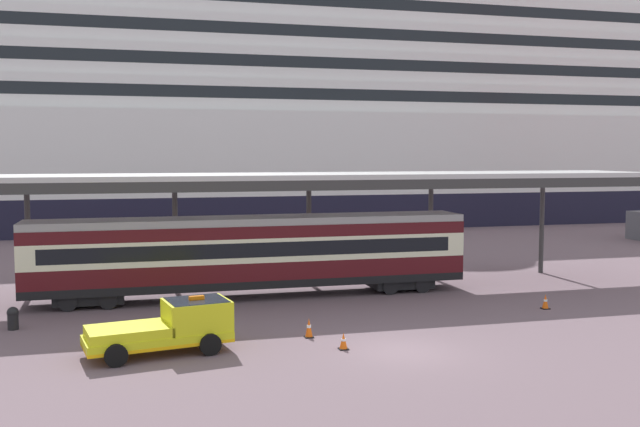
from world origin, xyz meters
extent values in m
plane|color=#68545C|center=(0.00, 0.00, 0.00)|extent=(400.00, 400.00, 0.00)
cube|color=black|center=(8.07, 55.13, 1.69)|extent=(148.86, 30.12, 3.38)
cube|color=silver|center=(8.07, 55.13, 7.31)|extent=(148.86, 30.12, 7.88)
cube|color=silver|center=(8.07, 55.13, 12.75)|extent=(136.95, 27.71, 3.00)
cube|color=black|center=(8.07, 41.33, 12.90)|extent=(131.00, 0.12, 1.08)
cube|color=silver|center=(8.07, 55.13, 15.76)|extent=(131.47, 26.60, 3.00)
cube|color=black|center=(8.07, 41.88, 15.91)|extent=(125.76, 0.12, 1.08)
cube|color=silver|center=(8.07, 55.13, 18.76)|extent=(125.99, 25.49, 3.00)
cube|color=black|center=(8.07, 42.44, 18.91)|extent=(120.52, 0.12, 1.08)
cube|color=silver|center=(8.07, 55.13, 21.76)|extent=(120.52, 24.38, 3.00)
cube|color=black|center=(8.07, 42.99, 21.91)|extent=(115.28, 0.12, 1.08)
cube|color=#B6B6B6|center=(-3.80, 11.79, 6.14)|extent=(43.98, 5.65, 0.25)
cube|color=#313131|center=(-3.80, 9.07, 5.76)|extent=(43.98, 0.20, 0.50)
cylinder|color=#313131|center=(-14.80, 14.21, 3.01)|extent=(0.28, 0.28, 6.01)
cylinder|color=#313131|center=(-7.47, 14.21, 3.01)|extent=(0.28, 0.28, 6.01)
cylinder|color=#313131|center=(-0.14, 14.21, 3.01)|extent=(0.28, 0.28, 6.01)
cylinder|color=#313131|center=(7.19, 14.21, 3.01)|extent=(0.28, 0.28, 6.01)
cylinder|color=#313131|center=(14.52, 14.21, 3.01)|extent=(0.28, 0.28, 6.01)
cube|color=black|center=(-3.80, 11.29, 0.85)|extent=(22.00, 2.80, 0.40)
cube|color=#470F14|center=(-3.80, 11.29, 1.50)|extent=(22.00, 2.80, 0.90)
cube|color=beige|center=(-3.80, 11.29, 2.55)|extent=(22.00, 2.80, 1.20)
cube|color=black|center=(-3.80, 9.92, 2.60)|extent=(20.24, 0.08, 0.72)
cube|color=#470F14|center=(-3.80, 11.29, 3.45)|extent=(22.00, 2.80, 0.60)
cube|color=#989898|center=(-3.80, 11.29, 3.93)|extent=(22.00, 2.69, 0.36)
cube|color=black|center=(-11.73, 11.29, 0.45)|extent=(3.20, 2.35, 0.50)
cylinder|color=black|center=(-12.63, 10.12, 0.42)|extent=(0.84, 0.12, 0.84)
cylinder|color=black|center=(-10.83, 10.12, 0.42)|extent=(0.84, 0.12, 0.84)
cube|color=black|center=(4.12, 11.29, 0.45)|extent=(3.20, 2.35, 0.50)
cylinder|color=black|center=(3.22, 10.12, 0.42)|extent=(0.84, 0.12, 0.84)
cylinder|color=black|center=(5.02, 10.12, 0.42)|extent=(0.84, 0.12, 0.84)
cube|color=yellow|center=(-8.80, 1.97, 0.58)|extent=(5.48, 2.92, 0.36)
cube|color=#F2B20C|center=(-8.80, 1.97, 0.45)|extent=(5.48, 2.94, 0.12)
cube|color=yellow|center=(-7.37, 2.23, 1.31)|extent=(2.60, 2.31, 1.10)
cube|color=#19232D|center=(-7.37, 2.23, 1.66)|extent=(2.38, 2.19, 0.44)
cube|color=orange|center=(-7.37, 2.23, 1.94)|extent=(0.59, 0.30, 0.16)
cube|color=yellow|center=(-9.82, 1.77, 0.94)|extent=(3.21, 2.42, 0.36)
cylinder|color=black|center=(-7.35, 3.25, 0.40)|extent=(0.83, 0.39, 0.80)
cylinder|color=black|center=(-6.98, 1.29, 0.40)|extent=(0.83, 0.39, 0.80)
cylinder|color=black|center=(-10.62, 2.64, 0.40)|extent=(0.83, 0.39, 0.80)
cylinder|color=black|center=(-10.25, 0.68, 0.40)|extent=(0.83, 0.39, 0.80)
cube|color=black|center=(9.10, 5.08, 0.02)|extent=(0.36, 0.36, 0.04)
cone|color=#EA590F|center=(9.10, 5.08, 0.37)|extent=(0.30, 0.30, 0.66)
cylinder|color=white|center=(9.10, 5.08, 0.41)|extent=(0.17, 0.17, 0.09)
cube|color=black|center=(-2.92, 2.83, 0.02)|extent=(0.36, 0.36, 0.04)
cone|color=#EA590F|center=(-2.92, 2.83, 0.41)|extent=(0.30, 0.30, 0.74)
cylinder|color=white|center=(-2.92, 2.83, 0.45)|extent=(0.17, 0.17, 0.10)
cube|color=black|center=(-2.08, 0.82, 0.02)|extent=(0.36, 0.36, 0.04)
cone|color=#EA590F|center=(-2.08, 0.82, 0.33)|extent=(0.30, 0.30, 0.59)
cylinder|color=white|center=(-2.08, 0.82, 0.36)|extent=(0.17, 0.17, 0.08)
cylinder|color=black|center=(-14.52, 7.16, 0.35)|extent=(0.44, 0.44, 0.70)
sphere|color=black|center=(-14.52, 7.16, 0.72)|extent=(0.48, 0.48, 0.48)
camera|label=1|loc=(-9.49, -24.09, 7.29)|focal=39.86mm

